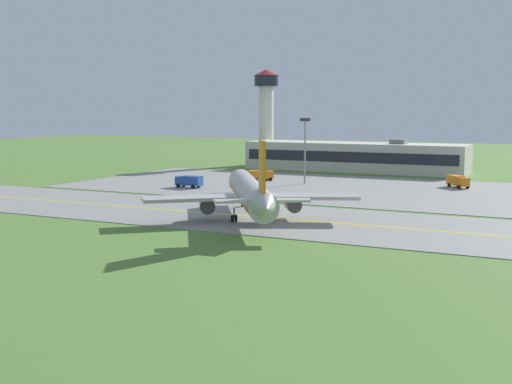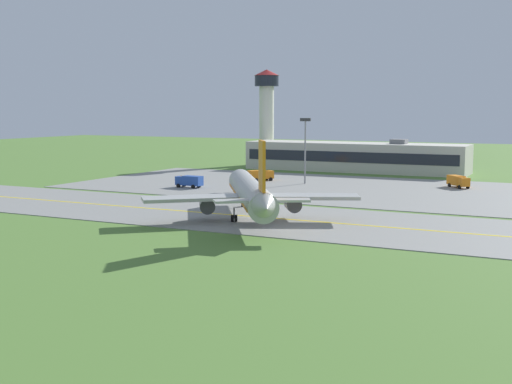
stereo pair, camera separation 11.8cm
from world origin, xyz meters
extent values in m
plane|color=#517A33|center=(0.00, 0.00, 0.00)|extent=(500.00, 500.00, 0.00)
cube|color=gray|center=(0.00, 0.00, 0.05)|extent=(240.00, 28.00, 0.10)
cube|color=gray|center=(10.00, 42.00, 0.05)|extent=(140.00, 52.00, 0.10)
cube|color=yellow|center=(0.00, 0.00, 0.11)|extent=(220.00, 0.60, 0.01)
cylinder|color=#ADADA8|center=(-1.01, -2.25, 4.20)|extent=(21.71, 30.79, 4.00)
cone|color=#ADADA8|center=(-10.83, 13.07, 4.20)|extent=(4.60, 4.24, 3.80)
cone|color=#ADADA8|center=(8.92, -17.74, 4.60)|extent=(4.59, 4.53, 3.40)
cube|color=orange|center=(-1.01, -2.25, 3.70)|extent=(20.31, 28.54, 0.36)
cube|color=#1E232D|center=(-9.64, 11.22, 4.90)|extent=(3.83, 3.35, 0.70)
cube|color=#ADADA8|center=(-6.98, -8.69, 3.70)|extent=(14.51, 13.41, 0.50)
cylinder|color=#47474C|center=(-6.38, -5.93, 2.30)|extent=(3.77, 4.10, 2.30)
cylinder|color=black|center=(-7.24, -4.58, 2.30)|extent=(1.90, 1.34, 2.10)
cube|color=#ADADA8|center=(7.33, 0.48, 3.70)|extent=(15.64, 10.62, 0.50)
cylinder|color=#47474C|center=(4.57, 1.09, 2.30)|extent=(3.77, 4.10, 2.30)
cylinder|color=black|center=(3.71, 2.43, 2.30)|extent=(1.90, 1.34, 2.10)
cube|color=orange|center=(7.08, -14.88, 9.45)|extent=(2.71, 3.92, 6.50)
cube|color=#ADADA8|center=(4.50, -16.78, 5.00)|extent=(6.18, 5.62, 0.30)
cube|color=#ADADA8|center=(9.88, -13.32, 5.00)|extent=(6.44, 4.84, 0.30)
cylinder|color=slate|center=(-8.02, 8.69, 1.38)|extent=(0.24, 0.24, 1.65)
cylinder|color=black|center=(-8.02, 8.69, 0.55)|extent=(0.89, 1.12, 1.10)
cylinder|color=slate|center=(-2.12, -5.34, 1.38)|extent=(0.24, 0.24, 1.65)
cylinder|color=black|center=(-2.35, -5.49, 0.55)|extent=(0.89, 1.12, 1.10)
cylinder|color=black|center=(-1.89, -5.19, 0.55)|extent=(0.89, 1.12, 1.10)
cylinder|color=slate|center=(2.26, -2.53, 1.38)|extent=(0.24, 0.24, 1.65)
cylinder|color=black|center=(2.03, -2.68, 0.55)|extent=(0.89, 1.12, 1.10)
cylinder|color=black|center=(2.49, -2.38, 0.55)|extent=(0.89, 1.12, 1.10)
cube|color=#264CA5|center=(-33.23, 28.70, 1.50)|extent=(1.90, 2.09, 1.80)
cube|color=#1E232D|center=(-34.00, 28.74, 1.81)|extent=(0.22, 1.84, 0.81)
cube|color=#264CA5|center=(-30.24, 28.54, 1.60)|extent=(4.31, 2.32, 2.00)
cylinder|color=orange|center=(-33.23, 28.70, 2.50)|extent=(0.20, 0.20, 0.18)
cylinder|color=black|center=(-33.29, 27.70, 0.45)|extent=(0.91, 0.35, 0.90)
cylinder|color=black|center=(-33.18, 29.70, 0.45)|extent=(0.91, 0.35, 0.90)
cylinder|color=black|center=(-29.46, 27.45, 0.45)|extent=(0.91, 0.35, 0.90)
cylinder|color=black|center=(-29.34, 29.54, 0.45)|extent=(0.91, 0.35, 0.90)
cube|color=orange|center=(21.57, 52.25, 1.50)|extent=(2.69, 2.67, 1.80)
cube|color=#1E232D|center=(22.08, 51.68, 1.81)|extent=(1.46, 1.30, 0.81)
cube|color=orange|center=(19.60, 54.51, 1.60)|extent=(4.35, 4.54, 2.00)
cylinder|color=orange|center=(21.57, 52.25, 2.50)|extent=(0.20, 0.20, 0.18)
cylinder|color=black|center=(22.32, 52.91, 0.45)|extent=(0.82, 0.88, 0.90)
cylinder|color=black|center=(20.82, 51.59, 0.45)|extent=(0.82, 0.88, 0.90)
cylinder|color=black|center=(19.83, 55.83, 0.45)|extent=(0.82, 0.88, 0.90)
cylinder|color=black|center=(18.25, 54.45, 0.45)|extent=(0.82, 0.88, 0.90)
cube|color=orange|center=(-22.03, 48.92, 1.50)|extent=(2.68, 2.64, 1.80)
cube|color=#1E232D|center=(-21.57, 49.53, 1.81)|extent=(1.55, 1.19, 0.81)
cube|color=orange|center=(-23.81, 46.50, 1.60)|extent=(4.19, 4.63, 2.00)
cylinder|color=orange|center=(-22.03, 48.92, 2.50)|extent=(0.20, 0.20, 0.18)
cylinder|color=black|center=(-22.83, 49.51, 0.45)|extent=(0.78, 0.90, 0.90)
cylinder|color=black|center=(-21.22, 48.32, 0.45)|extent=(0.78, 0.90, 0.90)
cylinder|color=black|center=(-25.15, 46.45, 0.45)|extent=(0.78, 0.90, 0.90)
cylinder|color=black|center=(-23.46, 45.20, 0.45)|extent=(0.78, 0.90, 0.90)
cube|color=beige|center=(-11.82, 81.96, 3.82)|extent=(59.68, 13.11, 7.65)
cube|color=#1E232D|center=(-11.82, 75.36, 4.21)|extent=(57.29, 0.10, 2.75)
cube|color=slate|center=(0.12, 81.96, 8.25)|extent=(4.00, 4.00, 1.20)
cylinder|color=silver|center=(-43.03, 91.93, 11.75)|extent=(4.40, 4.40, 23.49)
cylinder|color=#1E232D|center=(-43.03, 91.93, 25.09)|extent=(7.20, 7.20, 3.20)
cone|color=maroon|center=(-43.03, 91.93, 27.59)|extent=(7.60, 7.60, 1.80)
cylinder|color=gray|center=(-11.93, 46.53, 7.00)|extent=(0.36, 0.36, 14.00)
cube|color=#333333|center=(-11.93, 46.53, 14.35)|extent=(2.40, 0.50, 0.70)
camera|label=1|loc=(43.99, -91.50, 16.62)|focal=46.87mm
camera|label=2|loc=(44.10, -91.45, 16.62)|focal=46.87mm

